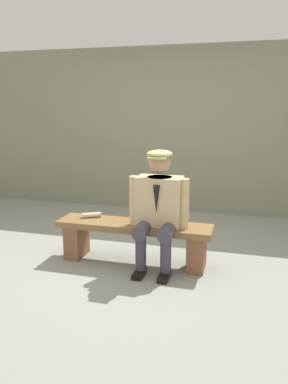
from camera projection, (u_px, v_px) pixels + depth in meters
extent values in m
plane|color=gray|center=(134.00, 262.00, 4.18)|extent=(30.00, 30.00, 0.00)
cube|color=brown|center=(134.00, 226.00, 4.09)|extent=(1.69, 0.38, 0.07)
cube|color=brown|center=(197.00, 252.00, 3.96)|extent=(0.18, 0.32, 0.38)
cube|color=brown|center=(77.00, 240.00, 4.32)|extent=(0.18, 0.32, 0.38)
cube|color=tan|center=(160.00, 201.00, 3.95)|extent=(0.47, 0.27, 0.52)
cylinder|color=#1E2338|center=(160.00, 180.00, 3.90)|extent=(0.26, 0.26, 0.06)
cone|color=black|center=(156.00, 199.00, 3.80)|extent=(0.07, 0.07, 0.29)
sphere|color=tan|center=(159.00, 162.00, 3.84)|extent=(0.23, 0.23, 0.23)
ellipsoid|color=tan|center=(160.00, 154.00, 3.82)|extent=(0.26, 0.26, 0.08)
cube|color=tan|center=(157.00, 158.00, 3.73)|extent=(0.18, 0.10, 0.02)
cylinder|color=#413A4C|center=(169.00, 230.00, 3.85)|extent=(0.15, 0.43, 0.15)
cylinder|color=#413A4C|center=(166.00, 255.00, 3.77)|extent=(0.11, 0.11, 0.45)
cube|color=black|center=(164.00, 277.00, 3.76)|extent=(0.10, 0.24, 0.05)
cylinder|color=tan|center=(184.00, 204.00, 3.84)|extent=(0.11, 0.11, 0.53)
cylinder|color=#413A4C|center=(144.00, 228.00, 3.91)|extent=(0.15, 0.43, 0.15)
cylinder|color=#413A4C|center=(141.00, 253.00, 3.84)|extent=(0.11, 0.11, 0.45)
cube|color=black|center=(139.00, 274.00, 3.83)|extent=(0.10, 0.24, 0.05)
cylinder|color=tan|center=(134.00, 201.00, 3.98)|extent=(0.11, 0.12, 0.53)
cylinder|color=beige|center=(92.00, 215.00, 4.27)|extent=(0.21, 0.15, 0.06)
cube|color=gray|center=(176.00, 131.00, 6.08)|extent=(12.00, 0.24, 2.59)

